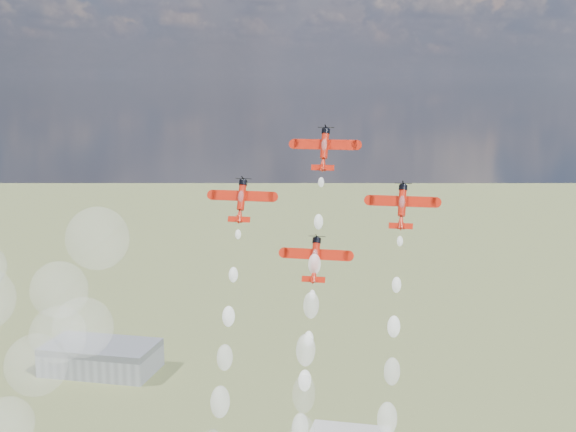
% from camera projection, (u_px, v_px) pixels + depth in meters
% --- Properties ---
extents(hangar, '(50.00, 28.00, 13.00)m').
position_uv_depth(hangar, '(101.00, 357.00, 364.77)').
color(hangar, gray).
rests_on(hangar, ground).
extents(plane_lead, '(11.85, 5.66, 7.98)m').
position_uv_depth(plane_lead, '(324.00, 148.00, 148.57)').
color(plane_lead, '#B91A09').
rests_on(plane_lead, ground).
extents(plane_left, '(11.85, 5.66, 7.98)m').
position_uv_depth(plane_left, '(241.00, 200.00, 149.42)').
color(plane_left, '#B91A09').
rests_on(plane_left, ground).
extents(plane_right, '(11.85, 5.66, 7.98)m').
position_uv_depth(plane_right, '(402.00, 205.00, 142.93)').
color(plane_right, '#B91A09').
rests_on(plane_right, ground).
extents(plane_slot, '(11.85, 5.66, 7.98)m').
position_uv_depth(plane_slot, '(315.00, 258.00, 143.78)').
color(plane_slot, '#B91A09').
rests_on(plane_slot, ground).
extents(smoke_trail_lead, '(5.43, 24.80, 51.74)m').
position_uv_depth(smoke_trail_lead, '(301.00, 420.00, 137.17)').
color(smoke_trail_lead, white).
rests_on(smoke_trail_lead, plane_lead).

